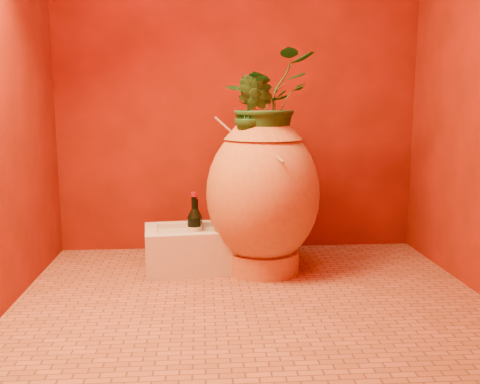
{
  "coord_description": "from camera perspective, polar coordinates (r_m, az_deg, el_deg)",
  "views": [
    {
      "loc": [
        -0.26,
        -2.74,
        1.05
      ],
      "look_at": [
        -0.04,
        0.35,
        0.52
      ],
      "focal_mm": 40.0,
      "sensor_mm": 36.0,
      "label": 1
    }
  ],
  "objects": [
    {
      "name": "plant_side",
      "position": [
        3.12,
        1.47,
        8.34
      ],
      "size": [
        0.3,
        0.31,
        0.44
      ],
      "primitive_type": "imported",
      "rotation": [
        0.0,
        0.0,
        -0.82
      ],
      "color": "#184519",
      "rests_on": "amphora"
    },
    {
      "name": "amphora",
      "position": [
        3.26,
        2.45,
        -0.1
      ],
      "size": [
        0.88,
        0.88,
        0.99
      ],
      "rotation": [
        0.0,
        0.0,
        0.34
      ],
      "color": "#B57B33",
      "rests_on": "floor"
    },
    {
      "name": "stone_basin",
      "position": [
        3.38,
        -5.17,
        -6.11
      ],
      "size": [
        0.6,
        0.44,
        0.27
      ],
      "rotation": [
        0.0,
        0.0,
        0.1
      ],
      "color": "beige",
      "rests_on": "floor"
    },
    {
      "name": "wine_bottle_a",
      "position": [
        3.29,
        -4.91,
        -3.94
      ],
      "size": [
        0.09,
        0.09,
        0.35
      ],
      "color": "black",
      "rests_on": "stone_basin"
    },
    {
      "name": "floor",
      "position": [
        2.95,
        1.22,
        -11.08
      ],
      "size": [
        2.5,
        2.5,
        0.0
      ],
      "primitive_type": "plane",
      "color": "#995032",
      "rests_on": "ground"
    },
    {
      "name": "plant_main",
      "position": [
        3.23,
        2.76,
        9.54
      ],
      "size": [
        0.71,
        0.7,
        0.6
      ],
      "primitive_type": "imported",
      "rotation": [
        0.0,
        0.0,
        0.63
      ],
      "color": "#184519",
      "rests_on": "amphora"
    },
    {
      "name": "wall_back",
      "position": [
        3.76,
        -0.18,
        12.82
      ],
      "size": [
        2.5,
        0.02,
        2.5
      ],
      "primitive_type": "cube",
      "color": "#561304",
      "rests_on": "ground"
    },
    {
      "name": "wall_tap",
      "position": [
        3.73,
        5.66,
        5.69
      ],
      "size": [
        0.06,
        0.13,
        0.15
      ],
      "color": "olive",
      "rests_on": "wall_back"
    },
    {
      "name": "wine_bottle_b",
      "position": [
        3.38,
        -4.78,
        -3.76
      ],
      "size": [
        0.08,
        0.08,
        0.32
      ],
      "color": "black",
      "rests_on": "stone_basin"
    },
    {
      "name": "wine_bottle_c",
      "position": [
        3.42,
        -4.67,
        -3.67
      ],
      "size": [
        0.08,
        0.08,
        0.31
      ],
      "color": "black",
      "rests_on": "stone_basin"
    }
  ]
}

